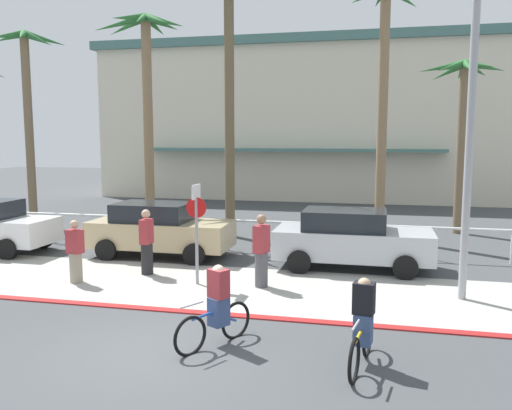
{
  "coord_description": "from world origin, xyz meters",
  "views": [
    {
      "loc": [
        3.79,
        -8.24,
        3.74
      ],
      "look_at": [
        0.51,
        6.0,
        1.87
      ],
      "focal_mm": 37.42,
      "sensor_mm": 36.0,
      "label": 1
    }
  ],
  "objects_px": {
    "streetlight_curb": "(473,112)",
    "palm_tree_1": "(27,86)",
    "palm_tree_4": "(385,56)",
    "car_tan_1": "(159,229)",
    "pedestrian_2": "(75,254)",
    "palm_tree_5": "(462,101)",
    "pedestrian_1": "(261,253)",
    "palm_tree_2": "(145,68)",
    "stop_sign_bike_lane": "(196,220)",
    "palm_tree_3": "(229,51)",
    "cyclist_yellow_0": "(363,325)",
    "pedestrian_0": "(147,244)",
    "car_silver_2": "(351,239)",
    "cyclist_blue_1": "(217,307)"
  },
  "relations": [
    {
      "from": "car_silver_2",
      "to": "palm_tree_2",
      "type": "bearing_deg",
      "value": 155.16
    },
    {
      "from": "car_silver_2",
      "to": "cyclist_blue_1",
      "type": "height_order",
      "value": "car_silver_2"
    },
    {
      "from": "pedestrian_2",
      "to": "stop_sign_bike_lane",
      "type": "bearing_deg",
      "value": 10.12
    },
    {
      "from": "palm_tree_5",
      "to": "cyclist_blue_1",
      "type": "relative_size",
      "value": 4.15
    },
    {
      "from": "streetlight_curb",
      "to": "palm_tree_4",
      "type": "height_order",
      "value": "palm_tree_4"
    },
    {
      "from": "palm_tree_3",
      "to": "cyclist_yellow_0",
      "type": "height_order",
      "value": "palm_tree_3"
    },
    {
      "from": "palm_tree_3",
      "to": "car_tan_1",
      "type": "bearing_deg",
      "value": -107.78
    },
    {
      "from": "palm_tree_4",
      "to": "cyclist_yellow_0",
      "type": "height_order",
      "value": "palm_tree_4"
    },
    {
      "from": "cyclist_yellow_0",
      "to": "stop_sign_bike_lane",
      "type": "bearing_deg",
      "value": 136.8
    },
    {
      "from": "palm_tree_5",
      "to": "pedestrian_1",
      "type": "distance_m",
      "value": 11.6
    },
    {
      "from": "palm_tree_3",
      "to": "pedestrian_0",
      "type": "xyz_separation_m",
      "value": [
        -0.66,
        -5.98,
        -5.97
      ]
    },
    {
      "from": "palm_tree_4",
      "to": "car_tan_1",
      "type": "bearing_deg",
      "value": -145.15
    },
    {
      "from": "palm_tree_3",
      "to": "palm_tree_4",
      "type": "bearing_deg",
      "value": 9.21
    },
    {
      "from": "palm_tree_2",
      "to": "pedestrian_1",
      "type": "height_order",
      "value": "palm_tree_2"
    },
    {
      "from": "palm_tree_3",
      "to": "pedestrian_0",
      "type": "distance_m",
      "value": 8.48
    },
    {
      "from": "palm_tree_5",
      "to": "pedestrian_1",
      "type": "height_order",
      "value": "palm_tree_5"
    },
    {
      "from": "palm_tree_1",
      "to": "cyclist_blue_1",
      "type": "relative_size",
      "value": 5.12
    },
    {
      "from": "palm_tree_4",
      "to": "palm_tree_1",
      "type": "bearing_deg",
      "value": 178.89
    },
    {
      "from": "palm_tree_1",
      "to": "palm_tree_2",
      "type": "xyz_separation_m",
      "value": [
        6.16,
        -1.62,
        0.37
      ]
    },
    {
      "from": "palm_tree_5",
      "to": "palm_tree_4",
      "type": "bearing_deg",
      "value": -148.82
    },
    {
      "from": "palm_tree_2",
      "to": "car_silver_2",
      "type": "xyz_separation_m",
      "value": [
        7.8,
        -3.61,
        -5.37
      ]
    },
    {
      "from": "palm_tree_1",
      "to": "palm_tree_2",
      "type": "bearing_deg",
      "value": -14.75
    },
    {
      "from": "stop_sign_bike_lane",
      "to": "palm_tree_1",
      "type": "xyz_separation_m",
      "value": [
        -10.25,
        7.79,
        4.2
      ]
    },
    {
      "from": "palm_tree_1",
      "to": "palm_tree_3",
      "type": "xyz_separation_m",
      "value": [
        9.25,
        -1.18,
        0.94
      ]
    },
    {
      "from": "car_tan_1",
      "to": "car_silver_2",
      "type": "bearing_deg",
      "value": -2.36
    },
    {
      "from": "stop_sign_bike_lane",
      "to": "streetlight_curb",
      "type": "distance_m",
      "value": 6.89
    },
    {
      "from": "palm_tree_2",
      "to": "palm_tree_3",
      "type": "height_order",
      "value": "palm_tree_3"
    },
    {
      "from": "palm_tree_4",
      "to": "palm_tree_5",
      "type": "bearing_deg",
      "value": 31.18
    },
    {
      "from": "palm_tree_3",
      "to": "cyclist_blue_1",
      "type": "relative_size",
      "value": 5.88
    },
    {
      "from": "car_tan_1",
      "to": "pedestrian_2",
      "type": "distance_m",
      "value": 3.47
    },
    {
      "from": "palm_tree_4",
      "to": "pedestrian_1",
      "type": "xyz_separation_m",
      "value": [
        -2.89,
        -7.38,
        -5.75
      ]
    },
    {
      "from": "car_tan_1",
      "to": "cyclist_blue_1",
      "type": "distance_m",
      "value": 7.54
    },
    {
      "from": "streetlight_curb",
      "to": "pedestrian_2",
      "type": "bearing_deg",
      "value": -176.95
    },
    {
      "from": "streetlight_curb",
      "to": "car_tan_1",
      "type": "xyz_separation_m",
      "value": [
        -8.6,
        2.85,
        -3.41
      ]
    },
    {
      "from": "pedestrian_0",
      "to": "pedestrian_1",
      "type": "relative_size",
      "value": 0.97
    },
    {
      "from": "palm_tree_2",
      "to": "pedestrian_0",
      "type": "distance_m",
      "value": 8.11
    },
    {
      "from": "palm_tree_5",
      "to": "pedestrian_2",
      "type": "xyz_separation_m",
      "value": [
        -10.52,
        -9.81,
        -4.32
      ]
    },
    {
      "from": "palm_tree_5",
      "to": "pedestrian_1",
      "type": "xyz_separation_m",
      "value": [
        -5.78,
        -9.13,
        -4.21
      ]
    },
    {
      "from": "palm_tree_5",
      "to": "pedestrian_0",
      "type": "relative_size",
      "value": 3.69
    },
    {
      "from": "palm_tree_4",
      "to": "streetlight_curb",
      "type": "bearing_deg",
      "value": -76.27
    },
    {
      "from": "palm_tree_1",
      "to": "car_tan_1",
      "type": "xyz_separation_m",
      "value": [
        8.03,
        -4.99,
        -5.0
      ]
    },
    {
      "from": "stop_sign_bike_lane",
      "to": "pedestrian_0",
      "type": "bearing_deg",
      "value": 159.22
    },
    {
      "from": "palm_tree_1",
      "to": "car_tan_1",
      "type": "bearing_deg",
      "value": -31.86
    },
    {
      "from": "car_tan_1",
      "to": "cyclist_blue_1",
      "type": "xyz_separation_m",
      "value": [
        3.87,
        -6.47,
        -0.18
      ]
    },
    {
      "from": "streetlight_curb",
      "to": "palm_tree_1",
      "type": "distance_m",
      "value": 18.45
    },
    {
      "from": "palm_tree_2",
      "to": "palm_tree_3",
      "type": "bearing_deg",
      "value": 8.06
    },
    {
      "from": "streetlight_curb",
      "to": "palm_tree_4",
      "type": "bearing_deg",
      "value": 103.73
    },
    {
      "from": "cyclist_yellow_0",
      "to": "car_tan_1",
      "type": "bearing_deg",
      "value": 133.59
    },
    {
      "from": "palm_tree_1",
      "to": "palm_tree_5",
      "type": "bearing_deg",
      "value": 4.73
    },
    {
      "from": "car_silver_2",
      "to": "cyclist_blue_1",
      "type": "distance_m",
      "value": 6.56
    }
  ]
}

